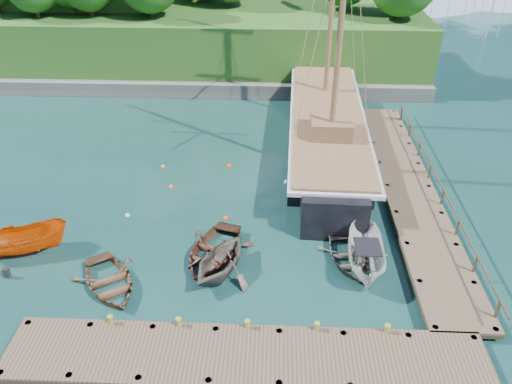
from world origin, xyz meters
TOP-DOWN VIEW (x-y plane):
  - ground at (0.00, 0.00)m, footprint 160.00×160.00m
  - dock_near at (2.00, -6.50)m, footprint 20.00×3.20m
  - dock_east at (11.50, 7.00)m, footprint 3.20×24.00m
  - bollard_0 at (-4.00, -5.10)m, footprint 0.26×0.26m
  - bollard_1 at (-1.00, -5.10)m, footprint 0.26×0.26m
  - bollard_2 at (2.00, -5.10)m, footprint 0.26×0.26m
  - bollard_3 at (5.00, -5.10)m, footprint 0.26×0.26m
  - bollard_4 at (8.00, -5.10)m, footprint 0.26×0.26m
  - rowboat_0 at (-4.98, -2.23)m, footprint 5.07×5.44m
  - rowboat_1 at (0.39, -1.00)m, footprint 5.06×5.33m
  - rowboat_2 at (-0.16, 0.27)m, footprint 4.76×5.68m
  - rowboat_3 at (7.00, 0.19)m, footprint 3.52×4.41m
  - motorboat_orange at (-10.25, 0.22)m, footprint 4.95×3.08m
  - cabin_boat_white at (7.80, -0.30)m, footprint 2.20×5.04m
  - schooner at (6.74, 13.22)m, footprint 6.02×29.00m
  - mooring_buoy_0 at (-5.70, 3.80)m, footprint 0.29×0.29m
  - mooring_buoy_1 at (-3.69, 7.06)m, footprint 0.32×0.32m
  - mooring_buoy_2 at (0.21, 3.74)m, footprint 0.36×0.36m
  - mooring_buoy_3 at (3.81, 7.99)m, footprint 0.32×0.32m
  - mooring_buoy_4 at (-4.75, 9.68)m, footprint 0.30×0.30m
  - mooring_buoy_5 at (-0.14, 9.92)m, footprint 0.35×0.35m
  - headland at (-12.88, 31.36)m, footprint 51.00×19.31m

SIDE VIEW (x-z plane):
  - ground at x=0.00m, z-range 0.00..0.00m
  - bollard_0 at x=-4.00m, z-range -0.23..0.23m
  - bollard_1 at x=-1.00m, z-range -0.23..0.23m
  - bollard_2 at x=2.00m, z-range -0.23..0.23m
  - bollard_3 at x=5.00m, z-range -0.23..0.23m
  - bollard_4 at x=8.00m, z-range -0.23..0.23m
  - rowboat_0 at x=-4.98m, z-range -0.46..0.46m
  - rowboat_1 at x=0.39m, z-range -1.10..1.10m
  - rowboat_2 at x=-0.16m, z-range -0.50..0.50m
  - rowboat_3 at x=7.00m, z-range -0.41..0.41m
  - motorboat_orange at x=-10.25m, z-range -0.90..0.90m
  - cabin_boat_white at x=7.80m, z-range -0.95..0.95m
  - mooring_buoy_0 at x=-5.70m, z-range -0.14..0.14m
  - mooring_buoy_1 at x=-3.69m, z-range -0.16..0.16m
  - mooring_buoy_2 at x=0.21m, z-range -0.18..0.18m
  - mooring_buoy_3 at x=3.81m, z-range -0.16..0.16m
  - mooring_buoy_4 at x=-4.75m, z-range -0.15..0.15m
  - mooring_buoy_5 at x=-0.14m, z-range -0.17..0.17m
  - dock_near at x=2.00m, z-range -0.12..0.98m
  - dock_east at x=11.50m, z-range -0.12..0.98m
  - schooner at x=6.74m, z-range -9.57..11.95m
  - headland at x=-12.88m, z-range -0.91..11.99m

